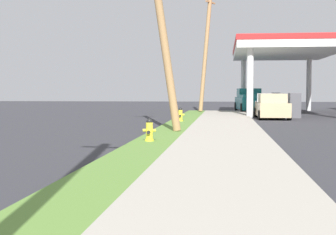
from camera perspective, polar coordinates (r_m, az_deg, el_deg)
fire_hydrant_second at (r=15.56m, az=-2.22°, el=-1.61°), size 0.42×0.38×0.74m
fire_hydrant_third at (r=25.90m, az=1.48°, el=0.29°), size 0.42×0.37×0.74m
utility_pole_midground at (r=19.66m, az=-1.08°, el=13.12°), size 2.29×0.63×9.88m
utility_pole_background at (r=38.97m, az=4.48°, el=7.83°), size 1.31×2.16×9.45m
car_tan_by_near_pump at (r=31.05m, az=12.21°, el=1.20°), size 1.98×4.52×1.57m
car_white_by_far_pump at (r=34.54m, az=11.84°, el=1.39°), size 2.11×4.57×1.57m
truck_teal_at_forecourt at (r=41.16m, az=9.71°, el=1.95°), size 2.56×5.56×1.97m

